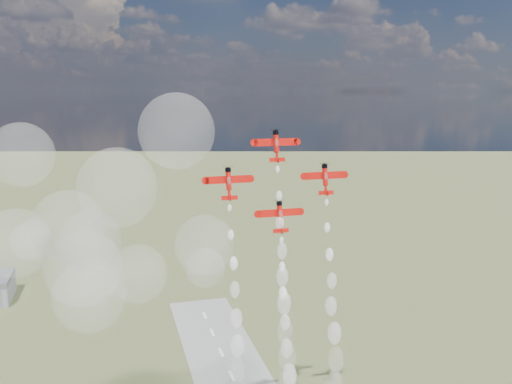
{
  "coord_description": "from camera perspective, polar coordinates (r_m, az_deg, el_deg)",
  "views": [
    {
      "loc": [
        -42.34,
        -119.23,
        108.84
      ],
      "look_at": [
        -5.57,
        14.16,
        83.13
      ],
      "focal_mm": 38.0,
      "sensor_mm": 36.0,
      "label": 1
    }
  ],
  "objects": [
    {
      "name": "plane_lead",
      "position": [
        142.41,
        2.15,
        4.95
      ],
      "size": [
        11.85,
        4.05,
        8.39
      ],
      "rotation": [
        1.38,
        0.0,
        0.0
      ],
      "color": "red",
      "rests_on": "ground"
    },
    {
      "name": "smoke_trail_right",
      "position": [
        154.29,
        8.3,
        -18.02
      ],
      "size": [
        5.4,
        14.12,
        58.87
      ],
      "color": "white",
      "rests_on": "plane_right"
    },
    {
      "name": "smoke_trail_lead",
      "position": [
        146.56,
        3.15,
        -15.25
      ],
      "size": [
        5.14,
        14.15,
        57.83
      ],
      "color": "white",
      "rests_on": "plane_lead"
    },
    {
      "name": "smoke_trail_left",
      "position": [
        146.62,
        -1.72,
        -19.32
      ],
      "size": [
        5.38,
        13.39,
        57.99
      ],
      "color": "white",
      "rests_on": "plane_left"
    },
    {
      "name": "plane_left",
      "position": [
        138.48,
        -2.9,
        0.98
      ],
      "size": [
        11.85,
        4.05,
        8.39
      ],
      "rotation": [
        1.38,
        0.0,
        0.0
      ],
      "color": "red",
      "rests_on": "ground"
    },
    {
      "name": "plane_slot",
      "position": [
        142.0,
        2.53,
        -2.53
      ],
      "size": [
        11.85,
        4.05,
        8.39
      ],
      "rotation": [
        1.38,
        0.0,
        0.0
      ],
      "color": "red",
      "rests_on": "ground"
    },
    {
      "name": "plane_right",
      "position": [
        146.45,
        7.3,
        1.43
      ],
      "size": [
        11.85,
        4.05,
        8.39
      ],
      "rotation": [
        1.38,
        0.0,
        0.0
      ],
      "color": "red",
      "rests_on": "ground"
    },
    {
      "name": "drifted_smoke_cloud",
      "position": [
        148.77,
        -15.84,
        -3.46
      ],
      "size": [
        66.93,
        36.09,
        60.36
      ],
      "color": "white",
      "rests_on": "ground"
    }
  ]
}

